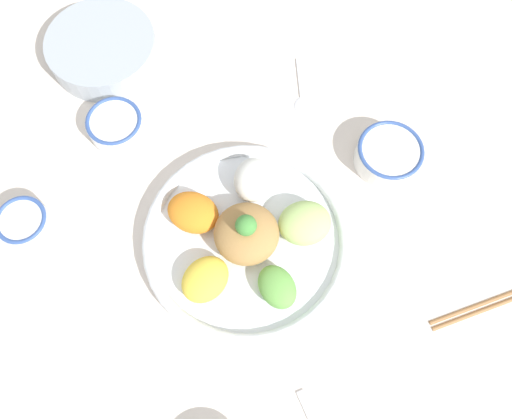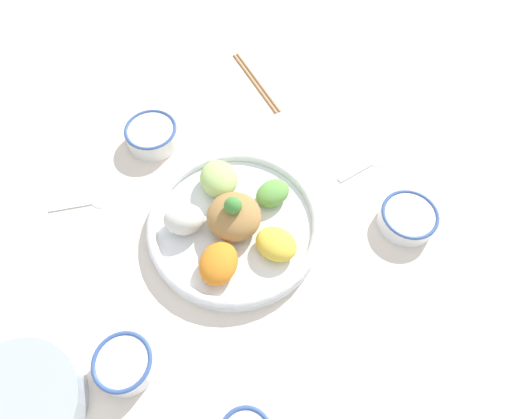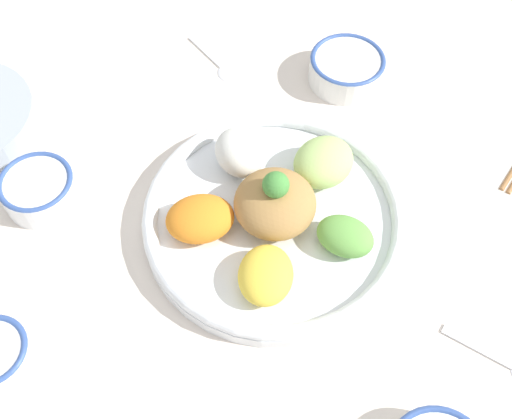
{
  "view_description": "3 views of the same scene",
  "coord_description": "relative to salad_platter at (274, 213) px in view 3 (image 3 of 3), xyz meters",
  "views": [
    {
      "loc": [
        0.17,
        0.11,
        0.81
      ],
      "look_at": [
        -0.07,
        -0.03,
        0.08
      ],
      "focal_mm": 35.0,
      "sensor_mm": 36.0,
      "label": 1
    },
    {
      "loc": [
        0.14,
        -0.38,
        0.77
      ],
      "look_at": [
        0.01,
        -0.02,
        0.09
      ],
      "focal_mm": 30.0,
      "sensor_mm": 36.0,
      "label": 2
    },
    {
      "loc": [
        0.38,
        -0.09,
        0.69
      ],
      "look_at": [
        -0.04,
        -0.05,
        0.03
      ],
      "focal_mm": 42.0,
      "sensor_mm": 36.0,
      "label": 3
    }
  ],
  "objects": [
    {
      "name": "serving_spoon_main",
      "position": [
        0.22,
        0.25,
        -0.02
      ],
      "size": [
        0.1,
        0.12,
        0.01
      ],
      "rotation": [
        0.0,
        0.0,
        4.06
      ],
      "color": "silver",
      "rests_on": "ground_plane"
    },
    {
      "name": "serving_spoon_extra",
      "position": [
        -0.31,
        -0.05,
        -0.02
      ],
      "size": [
        0.12,
        0.09,
        0.01
      ],
      "rotation": [
        0.0,
        0.0,
        3.71
      ],
      "color": "silver",
      "rests_on": "ground_plane"
    },
    {
      "name": "rice_bowl_blue",
      "position": [
        -0.07,
        -0.31,
        -0.0
      ],
      "size": [
        0.1,
        0.1,
        0.05
      ],
      "color": "white",
      "rests_on": "ground_plane"
    },
    {
      "name": "ground_plane",
      "position": [
        0.04,
        0.03,
        -0.03
      ],
      "size": [
        2.4,
        2.4,
        0.0
      ],
      "primitive_type": "plane",
      "color": "silver"
    },
    {
      "name": "salad_platter",
      "position": [
        0.0,
        0.0,
        0.0
      ],
      "size": [
        0.35,
        0.35,
        0.11
      ],
      "color": "white",
      "rests_on": "ground_plane"
    },
    {
      "name": "sauce_bowl_red",
      "position": [
        -0.25,
        0.14,
        -0.0
      ],
      "size": [
        0.12,
        0.12,
        0.05
      ],
      "color": "white",
      "rests_on": "ground_plane"
    }
  ]
}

